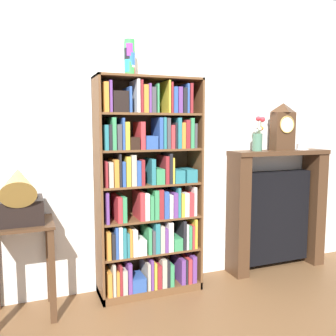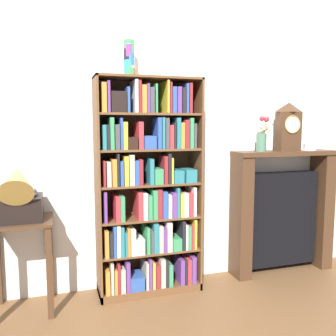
# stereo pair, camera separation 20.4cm
# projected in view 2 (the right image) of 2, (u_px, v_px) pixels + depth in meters

# --- Properties ---
(ground_plane) EXTENTS (7.79, 6.40, 0.02)m
(ground_plane) POSITION_uv_depth(u_px,v_px,m) (152.00, 295.00, 2.97)
(ground_plane) COLOR brown
(wall_back) EXTENTS (4.79, 0.08, 2.60)m
(wall_back) POSITION_uv_depth(u_px,v_px,m) (161.00, 134.00, 3.13)
(wall_back) COLOR silver
(wall_back) RESTS_ON ground
(bookshelf) EXTENTS (0.84, 0.30, 1.75)m
(bookshelf) POSITION_uv_depth(u_px,v_px,m) (148.00, 194.00, 2.94)
(bookshelf) COLOR brown
(bookshelf) RESTS_ON ground
(cup_stack) EXTENTS (0.08, 0.08, 0.28)m
(cup_stack) POSITION_uv_depth(u_px,v_px,m) (129.00, 59.00, 2.81)
(cup_stack) COLOR red
(cup_stack) RESTS_ON bookshelf
(side_table_left) EXTENTS (0.45, 0.41, 0.69)m
(side_table_left) POSITION_uv_depth(u_px,v_px,m) (22.00, 247.00, 2.65)
(side_table_left) COLOR #472D1C
(side_table_left) RESTS_ON ground
(gramophone) EXTENTS (0.31, 0.43, 0.48)m
(gramophone) POSITION_uv_depth(u_px,v_px,m) (18.00, 195.00, 2.56)
(gramophone) COLOR black
(gramophone) RESTS_ON side_table_left
(fireplace_mantel) EXTENTS (0.99, 0.25, 1.14)m
(fireplace_mantel) POSITION_uv_depth(u_px,v_px,m) (281.00, 212.00, 3.41)
(fireplace_mantel) COLOR #472D1C
(fireplace_mantel) RESTS_ON ground
(mantel_clock) EXTENTS (0.21, 0.12, 0.44)m
(mantel_clock) POSITION_uv_depth(u_px,v_px,m) (289.00, 127.00, 3.30)
(mantel_clock) COLOR #472D1C
(mantel_clock) RESTS_ON fireplace_mantel
(flower_vase) EXTENTS (0.12, 0.14, 0.31)m
(flower_vase) POSITION_uv_depth(u_px,v_px,m) (262.00, 137.00, 3.24)
(flower_vase) COLOR #4C7A60
(flower_vase) RESTS_ON fireplace_mantel
(teacup_with_saucer) EXTENTS (0.14, 0.14, 0.06)m
(teacup_with_saucer) POSITION_uv_depth(u_px,v_px,m) (308.00, 147.00, 3.39)
(teacup_with_saucer) COLOR white
(teacup_with_saucer) RESTS_ON fireplace_mantel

